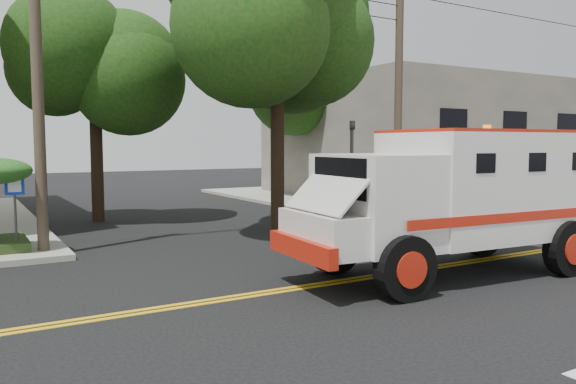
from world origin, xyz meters
TOP-DOWN VIEW (x-y plane):
  - ground at (0.00, 0.00)m, footprint 100.00×100.00m
  - sidewalk_ne at (13.50, 13.50)m, footprint 17.00×17.00m
  - building_right at (15.00, 14.00)m, footprint 14.00×12.00m
  - utility_pole_left at (-5.60, 6.00)m, footprint 0.28×0.28m
  - utility_pole_right at (6.30, 6.20)m, footprint 0.28×0.28m
  - tree_main at (1.94, 6.21)m, footprint 6.08×5.70m
  - tree_left at (-2.68, 11.79)m, footprint 4.48×4.20m
  - tree_right at (8.84, 15.77)m, footprint 4.80×4.50m
  - traffic_signal at (3.80, 5.60)m, footprint 0.15×0.18m
  - accessibility_sign at (-6.20, 6.17)m, footprint 0.45×0.10m
  - armored_truck at (1.88, -0.67)m, footprint 7.05×3.17m
  - parked_sedan at (9.38, 3.80)m, footprint 3.98×1.58m
  - pedestrian_a at (5.50, 5.50)m, footprint 0.62×0.43m
  - pedestrian_b at (6.04, 9.34)m, footprint 0.97×0.87m

SIDE VIEW (x-z plane):
  - ground at x=0.00m, z-range 0.00..0.00m
  - sidewalk_ne at x=13.50m, z-range 0.00..0.15m
  - parked_sedan at x=9.38m, z-range 0.00..1.29m
  - pedestrian_a at x=5.50m, z-range 0.15..1.78m
  - pedestrian_b at x=6.04m, z-range 0.15..1.80m
  - accessibility_sign at x=-6.20m, z-range 0.35..2.38m
  - armored_truck at x=1.88m, z-range 0.22..3.36m
  - traffic_signal at x=3.80m, z-range 0.43..4.03m
  - building_right at x=15.00m, z-range 0.15..6.15m
  - utility_pole_left at x=-5.60m, z-range 0.00..9.00m
  - utility_pole_right at x=6.30m, z-range 0.00..9.00m
  - tree_left at x=-2.68m, z-range 1.88..9.58m
  - tree_right at x=8.84m, z-range 1.99..10.19m
  - tree_main at x=1.94m, z-range 2.27..12.12m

